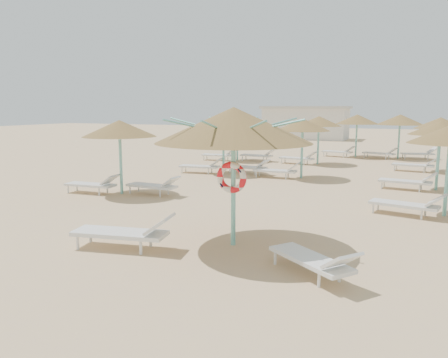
% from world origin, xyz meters
% --- Properties ---
extents(ground, '(120.00, 120.00, 0.00)m').
position_xyz_m(ground, '(0.00, 0.00, 0.00)').
color(ground, tan).
rests_on(ground, ground).
extents(main_palapa, '(3.50, 3.50, 3.14)m').
position_xyz_m(main_palapa, '(0.44, 0.37, 2.73)').
color(main_palapa, '#70C3B9').
rests_on(main_palapa, ground).
extents(lounger_main_a, '(2.36, 1.10, 0.83)m').
position_xyz_m(lounger_main_a, '(-1.63, -0.87, 0.39)').
color(lounger_main_a, white).
rests_on(lounger_main_a, ground).
extents(lounger_main_b, '(1.93, 1.66, 0.72)m').
position_xyz_m(lounger_main_b, '(2.57, -0.82, 0.34)').
color(lounger_main_b, white).
rests_on(lounger_main_b, ground).
extents(palapa_field, '(19.58, 18.81, 2.73)m').
position_xyz_m(palapa_field, '(1.88, 11.78, 2.30)').
color(palapa_field, '#70C3B9').
rests_on(palapa_field, ground).
extents(service_hut, '(8.40, 4.40, 3.25)m').
position_xyz_m(service_hut, '(-6.00, 35.00, 1.64)').
color(service_hut, silver).
rests_on(service_hut, ground).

